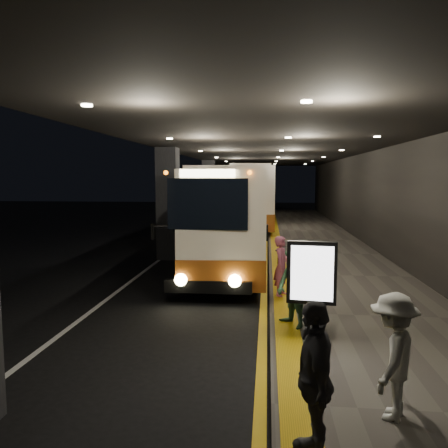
{
  "coord_description": "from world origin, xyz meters",
  "views": [
    {
      "loc": [
        2.42,
        -12.94,
        3.21
      ],
      "look_at": [
        1.0,
        1.33,
        1.7
      ],
      "focal_mm": 35.0,
      "sensor_mm": 36.0,
      "label": 1
    }
  ],
  "objects_px": {
    "stanchion_post": "(278,268)",
    "coach_third": "(253,192)",
    "coach_second": "(248,199)",
    "coach_main": "(228,220)",
    "passenger_waiting_green": "(293,288)",
    "passenger_waiting_white": "(393,356)",
    "bag_plain": "(314,341)",
    "passenger_boarding": "(281,266)",
    "info_sign": "(312,275)",
    "bag_polka": "(313,317)",
    "passenger_waiting_grey": "(314,379)"
  },
  "relations": [
    {
      "from": "coach_main",
      "to": "passenger_waiting_green",
      "type": "relative_size",
      "value": 6.86
    },
    {
      "from": "coach_main",
      "to": "bag_plain",
      "type": "bearing_deg",
      "value": -77.89
    },
    {
      "from": "stanchion_post",
      "to": "coach_second",
      "type": "bearing_deg",
      "value": 95.73
    },
    {
      "from": "bag_polka",
      "to": "stanchion_post",
      "type": "distance_m",
      "value": 3.47
    },
    {
      "from": "coach_second",
      "to": "passenger_boarding",
      "type": "distance_m",
      "value": 17.52
    },
    {
      "from": "coach_third",
      "to": "passenger_waiting_grey",
      "type": "relative_size",
      "value": 6.73
    },
    {
      "from": "stanchion_post",
      "to": "info_sign",
      "type": "bearing_deg",
      "value": -83.65
    },
    {
      "from": "coach_third",
      "to": "coach_second",
      "type": "bearing_deg",
      "value": -93.18
    },
    {
      "from": "passenger_boarding",
      "to": "passenger_waiting_white",
      "type": "height_order",
      "value": "passenger_waiting_white"
    },
    {
      "from": "coach_third",
      "to": "passenger_waiting_white",
      "type": "distance_m",
      "value": 40.29
    },
    {
      "from": "coach_main",
      "to": "passenger_waiting_white",
      "type": "height_order",
      "value": "coach_main"
    },
    {
      "from": "bag_polka",
      "to": "info_sign",
      "type": "relative_size",
      "value": 0.18
    },
    {
      "from": "passenger_waiting_green",
      "to": "coach_third",
      "type": "bearing_deg",
      "value": 148.68
    },
    {
      "from": "coach_main",
      "to": "stanchion_post",
      "type": "relative_size",
      "value": 11.1
    },
    {
      "from": "stanchion_post",
      "to": "coach_third",
      "type": "bearing_deg",
      "value": 93.1
    },
    {
      "from": "coach_main",
      "to": "bag_plain",
      "type": "distance_m",
      "value": 8.8
    },
    {
      "from": "info_sign",
      "to": "coach_third",
      "type": "bearing_deg",
      "value": 100.3
    },
    {
      "from": "info_sign",
      "to": "stanchion_post",
      "type": "height_order",
      "value": "info_sign"
    },
    {
      "from": "coach_second",
      "to": "passenger_waiting_green",
      "type": "height_order",
      "value": "coach_second"
    },
    {
      "from": "coach_second",
      "to": "coach_third",
      "type": "height_order",
      "value": "coach_second"
    },
    {
      "from": "bag_polka",
      "to": "bag_plain",
      "type": "height_order",
      "value": "bag_polka"
    },
    {
      "from": "coach_second",
      "to": "passenger_waiting_green",
      "type": "xyz_separation_m",
      "value": [
        1.85,
        -19.82,
        -0.9
      ]
    },
    {
      "from": "passenger_waiting_green",
      "to": "bag_polka",
      "type": "xyz_separation_m",
      "value": [
        0.43,
        0.16,
        -0.64
      ]
    },
    {
      "from": "coach_second",
      "to": "bag_polka",
      "type": "bearing_deg",
      "value": -87.28
    },
    {
      "from": "bag_polka",
      "to": "info_sign",
      "type": "bearing_deg",
      "value": -98.44
    },
    {
      "from": "coach_main",
      "to": "passenger_waiting_white",
      "type": "distance_m",
      "value": 10.95
    },
    {
      "from": "coach_second",
      "to": "passenger_boarding",
      "type": "bearing_deg",
      "value": -88.36
    },
    {
      "from": "bag_plain",
      "to": "stanchion_post",
      "type": "height_order",
      "value": "stanchion_post"
    },
    {
      "from": "passenger_waiting_grey",
      "to": "stanchion_post",
      "type": "relative_size",
      "value": 1.76
    },
    {
      "from": "stanchion_post",
      "to": "passenger_boarding",
      "type": "bearing_deg",
      "value": -87.5
    },
    {
      "from": "coach_third",
      "to": "passenger_waiting_green",
      "type": "bearing_deg",
      "value": -90.62
    },
    {
      "from": "coach_third",
      "to": "stanchion_post",
      "type": "distance_m",
      "value": 33.34
    },
    {
      "from": "stanchion_post",
      "to": "passenger_waiting_green",
      "type": "bearing_deg",
      "value": -86.51
    },
    {
      "from": "coach_main",
      "to": "bag_plain",
      "type": "height_order",
      "value": "coach_main"
    },
    {
      "from": "passenger_waiting_white",
      "to": "passenger_waiting_grey",
      "type": "height_order",
      "value": "passenger_waiting_grey"
    },
    {
      "from": "passenger_waiting_green",
      "to": "passenger_waiting_white",
      "type": "relative_size",
      "value": 1.0
    },
    {
      "from": "bag_plain",
      "to": "stanchion_post",
      "type": "distance_m",
      "value": 4.83
    },
    {
      "from": "coach_main",
      "to": "passenger_waiting_green",
      "type": "bearing_deg",
      "value": -77.63
    },
    {
      "from": "passenger_boarding",
      "to": "passenger_waiting_green",
      "type": "relative_size",
      "value": 0.97
    },
    {
      "from": "coach_third",
      "to": "bag_polka",
      "type": "xyz_separation_m",
      "value": [
        2.45,
        -36.67,
        -1.44
      ]
    },
    {
      "from": "info_sign",
      "to": "bag_polka",
      "type": "bearing_deg",
      "value": 88.37
    },
    {
      "from": "coach_main",
      "to": "passenger_boarding",
      "type": "xyz_separation_m",
      "value": [
        1.84,
        -4.74,
        -0.72
      ]
    },
    {
      "from": "passenger_waiting_white",
      "to": "bag_polka",
      "type": "bearing_deg",
      "value": -143.04
    },
    {
      "from": "passenger_boarding",
      "to": "info_sign",
      "type": "xyz_separation_m",
      "value": [
        0.44,
        -3.28,
        0.51
      ]
    },
    {
      "from": "passenger_waiting_green",
      "to": "bag_plain",
      "type": "distance_m",
      "value": 1.42
    },
    {
      "from": "coach_third",
      "to": "stanchion_post",
      "type": "bearing_deg",
      "value": -90.66
    },
    {
      "from": "coach_main",
      "to": "bag_plain",
      "type": "relative_size",
      "value": 32.48
    },
    {
      "from": "coach_second",
      "to": "bag_plain",
      "type": "bearing_deg",
      "value": -88.04
    },
    {
      "from": "passenger_boarding",
      "to": "passenger_waiting_green",
      "type": "xyz_separation_m",
      "value": [
        0.17,
        -2.41,
        0.03
      ]
    },
    {
      "from": "passenger_waiting_green",
      "to": "bag_polka",
      "type": "relative_size",
      "value": 4.66
    }
  ]
}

